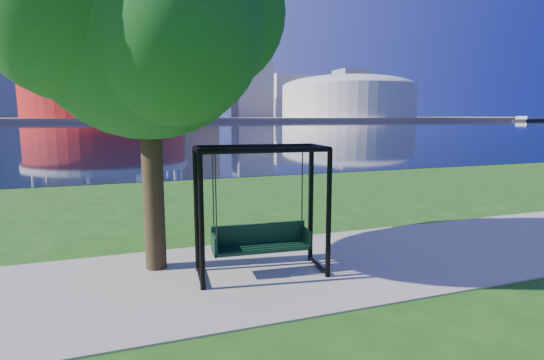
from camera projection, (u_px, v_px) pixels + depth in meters
name	position (u px, v px, depth m)	size (l,w,h in m)	color
ground	(276.00, 262.00, 8.76)	(900.00, 900.00, 0.00)	#1E5114
path	(284.00, 270.00, 8.29)	(120.00, 4.00, 0.03)	#9E937F
river	(133.00, 128.00, 103.80)	(900.00, 180.00, 0.02)	black
far_bank	(125.00, 119.00, 293.75)	(900.00, 228.00, 2.00)	#937F60
stadium	(105.00, 94.00, 222.30)	(83.00, 83.00, 32.00)	maroon
arena	(348.00, 96.00, 270.01)	(84.00, 84.00, 26.56)	beige
skyline	(116.00, 69.00, 299.60)	(392.00, 66.00, 96.50)	gray
swing	(261.00, 214.00, 7.90)	(2.47, 1.23, 2.45)	black
park_tree	(143.00, 12.00, 7.67)	(5.63, 5.09, 7.00)	black
barge	(531.00, 119.00, 249.63)	(30.15, 15.25, 2.91)	black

